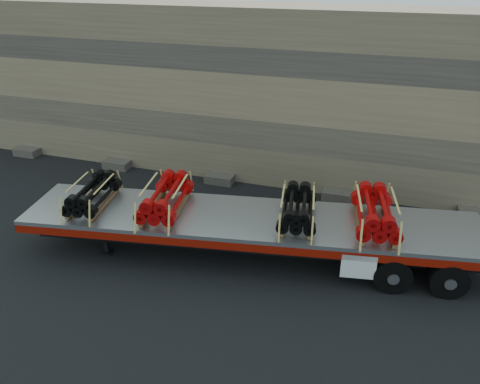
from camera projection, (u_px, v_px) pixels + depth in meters
The scene contains 7 objects.
ground at pixel (256, 253), 15.17m from camera, with size 120.00×120.00×0.00m, color black.
rock_wall at pixel (302, 97), 19.14m from camera, with size 44.00×3.00×7.00m, color #7A6B54.
trailer at pixel (250, 236), 14.78m from camera, with size 14.14×2.72×1.41m, color #B3B6BB, non-canonical shape.
bundle_front at pixel (92, 194), 14.97m from camera, with size 1.10×2.20×0.78m, color black, non-canonical shape.
bundle_midfront at pixel (165, 198), 14.63m from camera, with size 1.23×2.47×0.87m, color #BA090A, non-canonical shape.
bundle_midrear at pixel (297, 209), 14.10m from camera, with size 1.12×2.24×0.79m, color black, non-canonical shape.
bundle_rear at pixel (375, 213), 13.77m from camera, with size 1.24×2.49×0.88m, color #BA090A, non-canonical shape.
Camera 1 is at (3.51, -12.22, 8.53)m, focal length 35.00 mm.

